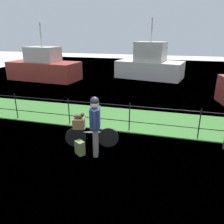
{
  "coord_description": "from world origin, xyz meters",
  "views": [
    {
      "loc": [
        1.25,
        -4.97,
        3.22
      ],
      "look_at": [
        -0.43,
        1.26,
        0.9
      ],
      "focal_mm": 35.41,
      "sensor_mm": 36.0,
      "label": 1
    }
  ],
  "objects_px": {
    "bicycle_main": "(91,137)",
    "moored_boat_near": "(150,65)",
    "wooden_crate": "(79,123)",
    "terrier_dog": "(79,116)",
    "backpack_on_paving": "(80,148)",
    "moored_boat_mid": "(44,67)",
    "cyclist_person": "(95,121)"
  },
  "relations": [
    {
      "from": "bicycle_main",
      "to": "cyclist_person",
      "type": "height_order",
      "value": "cyclist_person"
    },
    {
      "from": "backpack_on_paving",
      "to": "moored_boat_near",
      "type": "distance_m",
      "value": 11.8
    },
    {
      "from": "terrier_dog",
      "to": "moored_boat_mid",
      "type": "height_order",
      "value": "moored_boat_mid"
    },
    {
      "from": "backpack_on_paving",
      "to": "moored_boat_mid",
      "type": "bearing_deg",
      "value": 159.95
    },
    {
      "from": "moored_boat_near",
      "to": "moored_boat_mid",
      "type": "distance_m",
      "value": 7.72
    },
    {
      "from": "cyclist_person",
      "to": "moored_boat_mid",
      "type": "distance_m",
      "value": 11.47
    },
    {
      "from": "bicycle_main",
      "to": "moored_boat_near",
      "type": "xyz_separation_m",
      "value": [
        0.52,
        11.26,
        0.63
      ]
    },
    {
      "from": "wooden_crate",
      "to": "terrier_dog",
      "type": "distance_m",
      "value": 0.23
    },
    {
      "from": "wooden_crate",
      "to": "backpack_on_paving",
      "type": "height_order",
      "value": "wooden_crate"
    },
    {
      "from": "moored_boat_mid",
      "to": "backpack_on_paving",
      "type": "bearing_deg",
      "value": -54.24
    },
    {
      "from": "terrier_dog",
      "to": "moored_boat_near",
      "type": "relative_size",
      "value": 0.06
    },
    {
      "from": "bicycle_main",
      "to": "wooden_crate",
      "type": "bearing_deg",
      "value": -165.49
    },
    {
      "from": "bicycle_main",
      "to": "backpack_on_paving",
      "type": "xyz_separation_m",
      "value": [
        -0.16,
        -0.49,
        -0.12
      ]
    },
    {
      "from": "cyclist_person",
      "to": "moored_boat_mid",
      "type": "bearing_deg",
      "value": 127.83
    },
    {
      "from": "wooden_crate",
      "to": "moored_boat_mid",
      "type": "height_order",
      "value": "moored_boat_mid"
    },
    {
      "from": "terrier_dog",
      "to": "backpack_on_paving",
      "type": "xyz_separation_m",
      "value": [
        0.15,
        -0.41,
        -0.78
      ]
    },
    {
      "from": "moored_boat_near",
      "to": "moored_boat_mid",
      "type": "height_order",
      "value": "moored_boat_near"
    },
    {
      "from": "bicycle_main",
      "to": "moored_boat_mid",
      "type": "distance_m",
      "value": 11.0
    },
    {
      "from": "terrier_dog",
      "to": "moored_boat_near",
      "type": "bearing_deg",
      "value": 85.83
    },
    {
      "from": "wooden_crate",
      "to": "cyclist_person",
      "type": "relative_size",
      "value": 0.2
    },
    {
      "from": "terrier_dog",
      "to": "backpack_on_paving",
      "type": "height_order",
      "value": "terrier_dog"
    },
    {
      "from": "backpack_on_paving",
      "to": "moored_boat_near",
      "type": "bearing_deg",
      "value": 120.89
    },
    {
      "from": "wooden_crate",
      "to": "moored_boat_mid",
      "type": "xyz_separation_m",
      "value": [
        -6.42,
        8.75,
        0.11
      ]
    },
    {
      "from": "moored_boat_mid",
      "to": "wooden_crate",
      "type": "bearing_deg",
      "value": -53.73
    },
    {
      "from": "cyclist_person",
      "to": "backpack_on_paving",
      "type": "xyz_separation_m",
      "value": [
        -0.44,
        -0.1,
        -0.8
      ]
    },
    {
      "from": "terrier_dog",
      "to": "bicycle_main",
      "type": "bearing_deg",
      "value": 14.51
    },
    {
      "from": "backpack_on_paving",
      "to": "moored_boat_near",
      "type": "relative_size",
      "value": 0.08
    },
    {
      "from": "backpack_on_paving",
      "to": "moored_boat_mid",
      "type": "distance_m",
      "value": 11.3
    },
    {
      "from": "wooden_crate",
      "to": "moored_boat_mid",
      "type": "distance_m",
      "value": 10.85
    },
    {
      "from": "bicycle_main",
      "to": "moored_boat_near",
      "type": "distance_m",
      "value": 11.29
    },
    {
      "from": "moored_boat_near",
      "to": "bicycle_main",
      "type": "bearing_deg",
      "value": -92.63
    },
    {
      "from": "wooden_crate",
      "to": "moored_boat_near",
      "type": "bearing_deg",
      "value": 85.71
    }
  ]
}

